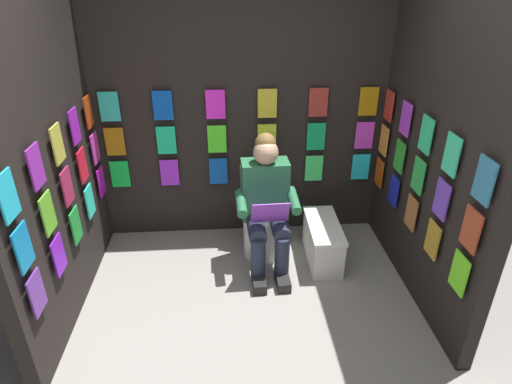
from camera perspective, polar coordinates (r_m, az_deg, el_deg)
ground_plane at (r=3.00m, az=0.14°, el=-24.22°), size 30.00×30.00×0.00m
display_wall_back at (r=3.96m, az=-1.99°, el=10.66°), size 2.74×0.14×2.44m
display_wall_left at (r=3.38m, az=22.80°, el=5.55°), size 0.14×1.88×2.44m
display_wall_right at (r=3.26m, az=-26.05°, el=4.13°), size 0.14×1.88×2.44m
toilet at (r=3.94m, az=0.97°, el=-3.57°), size 0.41×0.56×0.77m
person_reading at (r=3.61m, az=1.42°, el=-1.66°), size 0.53×0.69×1.19m
comic_longbox_near at (r=3.92m, az=8.91°, el=-6.56°), size 0.30×0.67×0.37m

